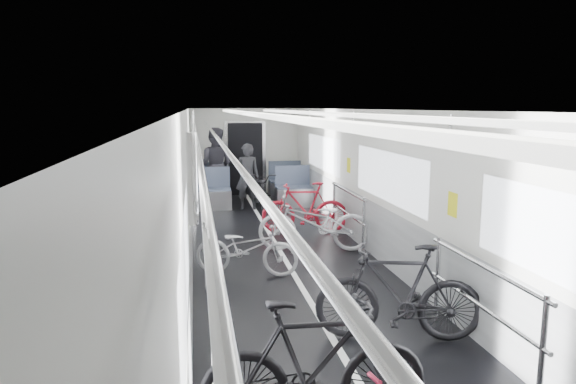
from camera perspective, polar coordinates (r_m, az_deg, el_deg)
name	(u,v)px	position (r m, az deg, el deg)	size (l,w,h in m)	color
car_shell	(274,181)	(9.26, -1.61, 1.28)	(3.02, 14.01, 2.41)	black
bike_left_mid	(315,365)	(4.08, 3.02, -18.65)	(0.49, 1.74, 1.05)	black
bike_left_far	(246,248)	(7.56, -4.64, -6.23)	(0.53, 1.53, 0.81)	#AAA9AE
bike_right_near	(399,292)	(5.59, 12.19, -10.85)	(0.49, 1.75, 1.05)	black
bike_right_mid	(314,222)	(8.75, 2.94, -3.37)	(0.67, 1.91, 1.00)	#B2B1B6
bike_right_far	(305,208)	(9.97, 1.88, -1.76)	(0.47, 1.68, 1.01)	#A71424
bike_aisle	(263,191)	(12.24, -2.81, 0.13)	(0.61, 1.76, 0.92)	black
person_standing	(247,177)	(12.25, -4.55, 1.70)	(0.58, 0.38, 1.59)	black
person_seated	(215,165)	(13.38, -8.11, 3.00)	(0.93, 0.73, 1.92)	#2E2C34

